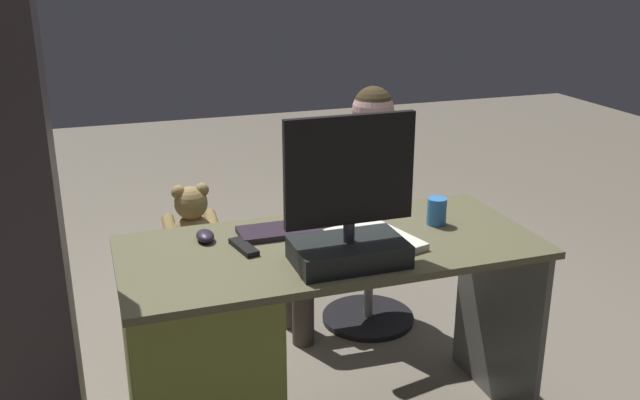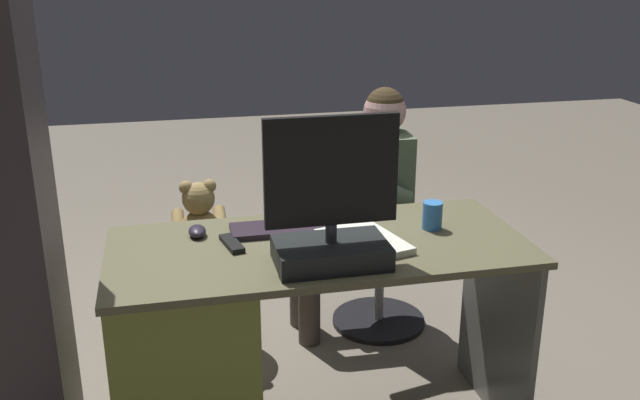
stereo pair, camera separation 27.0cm
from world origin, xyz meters
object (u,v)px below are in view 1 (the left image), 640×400
at_px(office_chair_teddy, 197,298).
at_px(visitor_chair, 369,269).
at_px(teddy_bear, 192,225).
at_px(desk, 227,353).
at_px(monitor, 348,220).
at_px(computer_mouse, 205,236).
at_px(tv_remote, 244,247).
at_px(cup, 437,211).
at_px(keyboard, 298,229).
at_px(person, 354,190).

xyz_separation_m(office_chair_teddy, visitor_chair, (-0.82, -0.03, 0.00)).
bearing_deg(teddy_bear, office_chair_teddy, 90.00).
xyz_separation_m(desk, monitor, (-0.37, 0.17, 0.49)).
bearing_deg(monitor, computer_mouse, -39.35).
height_order(desk, office_chair_teddy, desk).
distance_m(computer_mouse, tv_remote, 0.16).
xyz_separation_m(monitor, teddy_bear, (0.36, -0.87, -0.29)).
bearing_deg(teddy_bear, cup, 139.78).
bearing_deg(office_chair_teddy, cup, 140.29).
relative_size(cup, teddy_bear, 0.30).
distance_m(cup, teddy_bear, 1.04).
bearing_deg(cup, teddy_bear, -40.22).
distance_m(keyboard, cup, 0.50).
xyz_separation_m(keyboard, person, (-0.44, -0.59, -0.09)).
relative_size(computer_mouse, cup, 0.98).
xyz_separation_m(keyboard, office_chair_teddy, (0.29, -0.55, -0.49)).
relative_size(computer_mouse, tv_remote, 0.64).
height_order(monitor, office_chair_teddy, monitor).
bearing_deg(visitor_chair, desk, 41.53).
bearing_deg(office_chair_teddy, person, -177.63).
height_order(keyboard, teddy_bear, teddy_bear).
height_order(cup, office_chair_teddy, cup).
bearing_deg(desk, monitor, 155.77).
bearing_deg(person, desk, 44.50).
relative_size(monitor, person, 0.42).
bearing_deg(teddy_bear, tv_remote, 96.30).
relative_size(desk, tv_remote, 9.36).
relative_size(computer_mouse, teddy_bear, 0.30).
bearing_deg(teddy_bear, computer_mouse, 86.56).
xyz_separation_m(keyboard, tv_remote, (0.22, 0.10, -0.00)).
relative_size(cup, office_chair_teddy, 0.21).
xyz_separation_m(computer_mouse, teddy_bear, (-0.03, -0.55, -0.17)).
height_order(monitor, visitor_chair, monitor).
bearing_deg(keyboard, monitor, 102.78).
relative_size(monitor, visitor_chair, 1.03).
relative_size(cup, tv_remote, 0.65).
relative_size(keyboard, teddy_bear, 1.30).
height_order(desk, tv_remote, tv_remote).
distance_m(keyboard, teddy_bear, 0.66).
bearing_deg(tv_remote, person, -145.91).
xyz_separation_m(keyboard, visitor_chair, (-0.53, -0.59, -0.49)).
bearing_deg(desk, cup, -176.61).
bearing_deg(cup, computer_mouse, -7.74).
xyz_separation_m(computer_mouse, visitor_chair, (-0.85, -0.57, -0.50)).
distance_m(office_chair_teddy, teddy_bear, 0.34).
xyz_separation_m(desk, tv_remote, (-0.08, -0.04, 0.36)).
height_order(monitor, tv_remote, monitor).
bearing_deg(cup, keyboard, -10.80).
height_order(keyboard, person, person).
bearing_deg(cup, monitor, 26.74).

